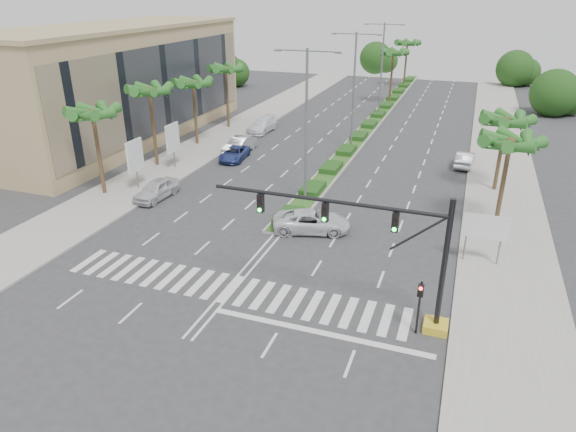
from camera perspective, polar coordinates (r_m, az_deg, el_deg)
name	(u,v)px	position (r m, az deg, el deg)	size (l,w,h in m)	color
ground	(231,289)	(30.15, -6.39, -8.06)	(160.00, 160.00, 0.00)	#333335
footpath_right	(503,199)	(45.76, 22.80, 1.76)	(6.00, 120.00, 0.15)	gray
footpath_left	(180,161)	(52.96, -11.94, 6.04)	(6.00, 120.00, 0.15)	gray
median	(377,118)	(70.58, 9.83, 10.68)	(2.20, 75.00, 0.20)	gray
median_grass	(377,117)	(70.55, 9.84, 10.77)	(1.80, 75.00, 0.04)	#2D531C
building	(119,85)	(62.44, -18.29, 13.67)	(12.00, 36.00, 12.00)	tan
signal_gantry	(397,263)	(26.08, 12.01, -5.14)	(12.60, 1.20, 7.20)	gold
pedestrian_signal	(420,299)	(26.13, 14.42, -8.97)	(0.28, 0.36, 3.00)	black
direction_sign	(485,229)	(33.64, 21.05, -1.33)	(2.70, 0.11, 3.40)	slate
billboard_near	(135,156)	(45.43, -16.65, 6.39)	(0.18, 2.10, 4.35)	slate
billboard_far	(173,138)	(50.17, -12.70, 8.42)	(0.18, 2.10, 4.35)	slate
palm_left_near	(93,116)	(44.21, -20.87, 10.38)	(4.57, 4.68, 7.55)	brown
palm_left_mid	(150,93)	(50.36, -15.12, 13.06)	(4.57, 4.68, 7.95)	brown
palm_left_far	(193,85)	(57.13, -10.50, 14.09)	(4.57, 4.68, 7.35)	brown
palm_left_end	(226,71)	(64.04, -6.90, 15.70)	(4.57, 4.68, 7.75)	brown
palm_right_near	(510,145)	(38.15, 23.42, 7.24)	(4.57, 4.68, 7.05)	brown
palm_right_far	(506,123)	(45.98, 23.03, 9.52)	(4.57, 4.68, 6.75)	brown
palm_median_a	(393,55)	(79.14, 11.60, 17.17)	(4.57, 4.68, 8.05)	brown
palm_median_b	(407,45)	(93.93, 13.12, 18.05)	(4.57, 4.68, 8.05)	brown
streetlight_near	(306,119)	(39.66, 2.05, 10.68)	(5.10, 0.25, 12.00)	slate
streetlight_mid	(354,85)	(54.83, 7.33, 14.22)	(5.10, 0.25, 12.00)	slate
streetlight_far	(382,65)	(70.36, 10.38, 16.16)	(5.10, 0.25, 12.00)	slate
car_parked_a	(156,189)	(43.56, -14.42, 2.87)	(1.87, 4.65, 1.59)	silver
car_parked_b	(239,145)	(54.72, -5.42, 7.85)	(1.73, 4.97, 1.64)	#AFAEB3
car_parked_c	(234,154)	(52.44, -5.97, 6.91)	(2.15, 4.67, 1.30)	navy
car_parked_d	(262,125)	(62.93, -2.88, 10.04)	(2.23, 5.47, 1.59)	white
car_crossing	(312,221)	(36.49, 2.65, -0.60)	(2.53, 5.49, 1.53)	silver
car_right	(465,159)	(53.02, 19.07, 6.01)	(1.57, 4.50, 1.48)	#AFAEB3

